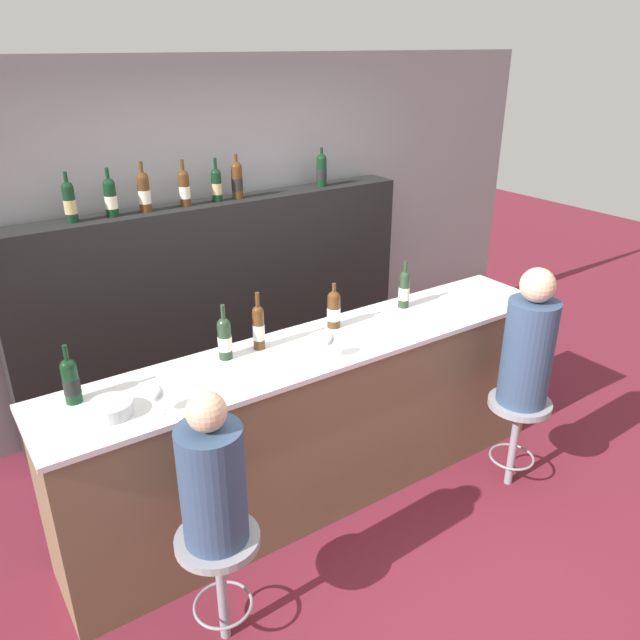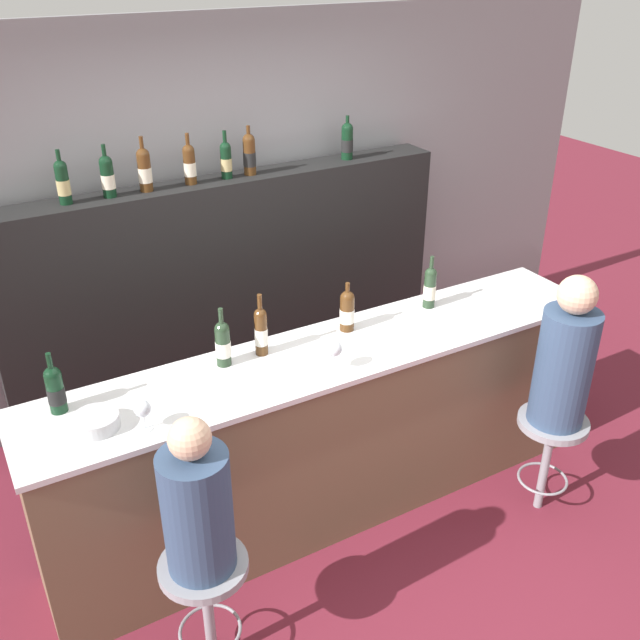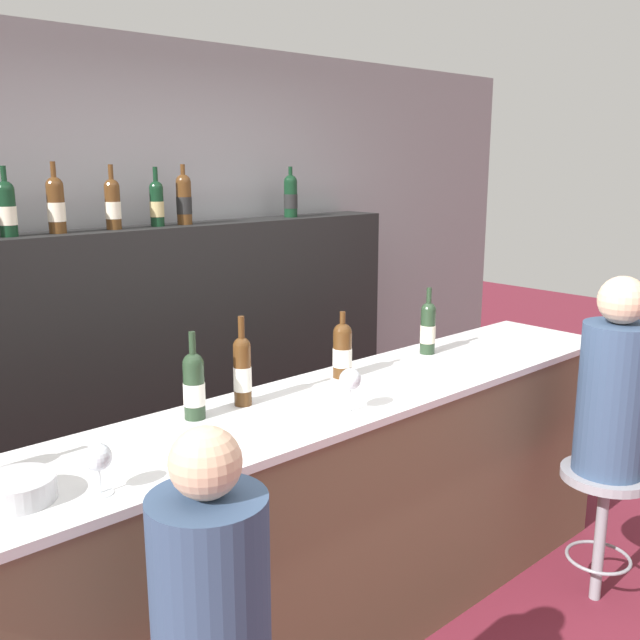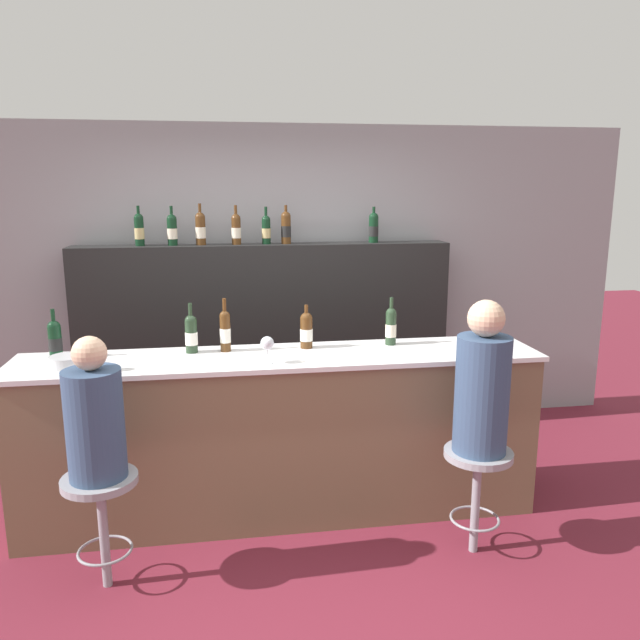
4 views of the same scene
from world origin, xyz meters
TOP-DOWN VIEW (x-y plane):
  - ground_plane at (0.00, 0.00)m, footprint 16.00×16.00m
  - wall_back at (0.00, 1.86)m, footprint 6.40×0.05m
  - bar_counter at (0.00, 0.28)m, footprint 3.26×0.60m
  - back_bar_cabinet at (0.00, 1.63)m, footprint 3.06×0.28m
  - wine_bottle_counter_0 at (-1.36, 0.43)m, footprint 0.08×0.08m
  - wine_bottle_counter_1 at (-0.55, 0.43)m, footprint 0.08×0.08m
  - wine_bottle_counter_2 at (-0.34, 0.43)m, footprint 0.07×0.07m
  - wine_bottle_counter_3 at (0.18, 0.43)m, footprint 0.08×0.08m
  - wine_bottle_counter_4 at (0.74, 0.43)m, footprint 0.07×0.07m
  - wine_bottle_backbar_0 at (-0.98, 1.63)m, footprint 0.08×0.08m
  - wine_bottle_backbar_1 at (-0.72, 1.63)m, footprint 0.08×0.08m
  - wine_bottle_backbar_2 at (-0.50, 1.63)m, footprint 0.08×0.08m
  - wine_bottle_backbar_3 at (-0.22, 1.63)m, footprint 0.08×0.08m
  - wine_bottle_backbar_4 at (0.02, 1.63)m, footprint 0.07×0.07m
  - wine_bottle_backbar_5 at (0.18, 1.63)m, footprint 0.08×0.08m
  - wine_bottle_backbar_6 at (0.91, 1.63)m, footprint 0.08×0.08m
  - wine_glass_0 at (-1.06, 0.11)m, footprint 0.08×0.08m
  - wine_glass_1 at (-0.10, 0.11)m, footprint 0.08×0.08m
  - metal_bowl at (-1.25, 0.22)m, footprint 0.20×0.20m
  - bar_stool_left at (-1.01, -0.34)m, footprint 0.39×0.39m
  - guest_seated_left at (-1.01, -0.34)m, footprint 0.29×0.29m
  - bar_stool_right at (1.06, -0.34)m, footprint 0.39×0.39m
  - guest_seated_right at (1.06, -0.34)m, footprint 0.30×0.30m

SIDE VIEW (x-z plane):
  - ground_plane at x=0.00m, z-range 0.00..0.00m
  - bar_stool_left at x=-1.01m, z-range 0.18..0.81m
  - bar_stool_right at x=1.06m, z-range 0.18..0.81m
  - bar_counter at x=0.00m, z-range 0.00..1.07m
  - back_bar_cabinet at x=0.00m, z-range 0.00..1.63m
  - guest_seated_left at x=-1.01m, z-range 0.58..1.32m
  - guest_seated_right at x=1.06m, z-range 0.58..1.45m
  - metal_bowl at x=-1.25m, z-range 1.07..1.13m
  - wine_glass_0 at x=-1.06m, z-range 1.10..1.24m
  - wine_bottle_counter_3 at x=0.18m, z-range 1.04..1.33m
  - wine_bottle_counter_0 at x=-1.36m, z-range 1.03..1.34m
  - wine_glass_1 at x=-0.10m, z-range 1.11..1.27m
  - wine_bottle_counter_1 at x=-0.55m, z-range 1.03..1.35m
  - wine_bottle_counter_4 at x=0.74m, z-range 1.04..1.35m
  - wine_bottle_counter_2 at x=-0.34m, z-range 1.03..1.37m
  - wall_back at x=0.00m, z-range 0.00..2.60m
  - wine_bottle_backbar_4 at x=0.02m, z-range 1.60..1.90m
  - wine_bottle_backbar_1 at x=-0.72m, z-range 1.60..1.91m
  - wine_bottle_backbar_3 at x=-0.22m, z-range 1.60..1.91m
  - wine_bottle_backbar_6 at x=0.91m, z-range 1.61..1.91m
  - wine_bottle_backbar_0 at x=-0.98m, z-range 1.61..1.92m
  - wine_bottle_backbar_2 at x=-0.50m, z-range 1.60..1.93m
  - wine_bottle_backbar_5 at x=0.18m, z-range 1.61..1.92m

